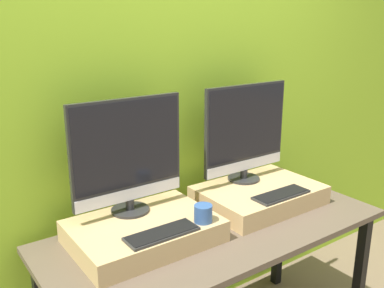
{
  "coord_description": "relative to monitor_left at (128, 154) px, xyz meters",
  "views": [
    {
      "loc": [
        -1.17,
        -1.08,
        1.73
      ],
      "look_at": [
        0.0,
        0.57,
        1.14
      ],
      "focal_mm": 40.0,
      "sensor_mm": 36.0,
      "label": 1
    }
  ],
  "objects": [
    {
      "name": "wall_back",
      "position": [
        0.35,
        0.23,
        0.15
      ],
      "size": [
        8.0,
        0.04,
        2.6
      ],
      "color": "#9ED12D",
      "rests_on": "ground_plane"
    },
    {
      "name": "workbench",
      "position": [
        0.35,
        -0.2,
        -0.46
      ],
      "size": [
        1.66,
        0.72,
        0.77
      ],
      "color": "brown",
      "rests_on": "ground_plane"
    },
    {
      "name": "wooden_riser_left",
      "position": [
        0.0,
        -0.12,
        -0.33
      ],
      "size": [
        0.63,
        0.45,
        0.1
      ],
      "color": "tan",
      "rests_on": "workbench"
    },
    {
      "name": "monitor_left",
      "position": [
        0.0,
        0.0,
        0.0
      ],
      "size": [
        0.54,
        0.18,
        0.53
      ],
      "color": "#282828",
      "rests_on": "wooden_riser_left"
    },
    {
      "name": "keyboard_left",
      "position": [
        0.0,
        -0.28,
        -0.27
      ],
      "size": [
        0.31,
        0.11,
        0.01
      ],
      "color": "#2D2D2D",
      "rests_on": "wooden_riser_left"
    },
    {
      "name": "mug",
      "position": [
        0.21,
        -0.28,
        -0.24
      ],
      "size": [
        0.08,
        0.08,
        0.08
      ],
      "color": "#335693",
      "rests_on": "wooden_riser_left"
    },
    {
      "name": "wooden_riser_right",
      "position": [
        0.7,
        -0.12,
        -0.33
      ],
      "size": [
        0.63,
        0.45,
        0.1
      ],
      "color": "tan",
      "rests_on": "workbench"
    },
    {
      "name": "monitor_right",
      "position": [
        0.7,
        0.0,
        0.0
      ],
      "size": [
        0.54,
        0.18,
        0.53
      ],
      "color": "#282828",
      "rests_on": "wooden_riser_right"
    },
    {
      "name": "keyboard_right",
      "position": [
        0.7,
        -0.28,
        -0.27
      ],
      "size": [
        0.31,
        0.11,
        0.01
      ],
      "color": "#2D2D2D",
      "rests_on": "wooden_riser_right"
    }
  ]
}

